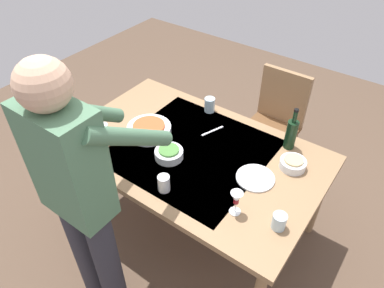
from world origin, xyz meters
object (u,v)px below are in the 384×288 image
Objects in this scene: water_cup_far_left at (164,183)px; side_bowl_salad at (169,153)px; serving_bowl_pasta at (149,129)px; wine_glass_left at (236,199)px; water_cup_near_left at (210,105)px; side_bowl_bread at (293,163)px; chair_near at (275,119)px; person_server at (80,193)px; dinner_plate_near at (255,178)px; wine_bottle at (291,133)px; wine_glass_right at (103,131)px; dining_table at (192,157)px; water_cup_near_right at (279,221)px.

side_bowl_salad is (0.15, -0.23, -0.02)m from water_cup_far_left.
wine_glass_left is at bearing 163.32° from serving_bowl_pasta.
water_cup_near_left reaches higher than side_bowl_bread.
serving_bowl_pasta is at bearing 15.46° from side_bowl_bread.
chair_near is 3.03× the size of serving_bowl_pasta.
serving_bowl_pasta is (0.24, -0.76, -0.19)m from person_server.
person_server reaches higher than water_cup_near_left.
wine_glass_left is at bearing -166.73° from water_cup_far_left.
water_cup_near_left reaches higher than dinner_plate_near.
person_server is at bearing 55.69° from side_bowl_bread.
water_cup_near_left is at bearing -2.95° from wine_bottle.
wine_bottle is at bearing -95.27° from dinner_plate_near.
wine_glass_right is 1.21m from side_bowl_bread.
chair_near is 6.03× the size of wine_glass_left.
serving_bowl_pasta is 1.67× the size of side_bowl_salad.
serving_bowl_pasta is at bearing -123.11° from wine_glass_right.
wine_bottle is 1.85× the size of side_bowl_bread.
serving_bowl_pasta is (0.83, 0.43, -0.08)m from wine_bottle.
water_cup_near_left is 0.83m from water_cup_far_left.
wine_bottle is at bearing -141.06° from dining_table.
wine_glass_left is at bearing 89.46° from wine_bottle.
wine_glass_right is 0.79m from water_cup_near_left.
water_cup_far_left is at bearing 101.09° from dining_table.
dining_table is 0.40m from water_cup_far_left.
serving_bowl_pasta is at bearing 2.81° from dinner_plate_near.
water_cup_near_left is at bearing -37.24° from water_cup_near_right.
water_cup_near_right is at bearing 105.14° from side_bowl_bread.
wine_glass_right is at bearing 59.81° from chair_near.
water_cup_near_right is at bearing 137.33° from dinner_plate_near.
wine_glass_left reaches higher than side_bowl_bread.
wine_bottle is 0.67m from water_cup_near_right.
dining_table is at bearing 78.34° from chair_near.
wine_bottle is 1.96× the size of wine_glass_left.
side_bowl_bread is at bearing -101.99° from wine_glass_left.
water_cup_near_right reaches higher than dining_table.
wine_bottle is at bearing 120.93° from chair_near.
water_cup_near_left is 0.60× the size of side_bowl_salad.
water_cup_near_left is 0.74m from dinner_plate_near.
serving_bowl_pasta is at bearing 60.62° from chair_near.
chair_near is at bearing -104.09° from side_bowl_salad.
serving_bowl_pasta is 1.30× the size of dinner_plate_near.
chair_near is 1.11m from side_bowl_salad.
water_cup_near_left is at bearing -116.27° from wine_glass_right.
wine_bottle is 1.20m from wine_glass_right.
person_server is 11.19× the size of wine_glass_left.
wine_bottle reaches higher than chair_near.
wine_glass_right is at bearing 29.04° from dining_table.
person_server is 16.53× the size of water_cup_far_left.
water_cup_far_left is at bearing 105.68° from water_cup_near_left.
chair_near is 5.69× the size of side_bowl_bread.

